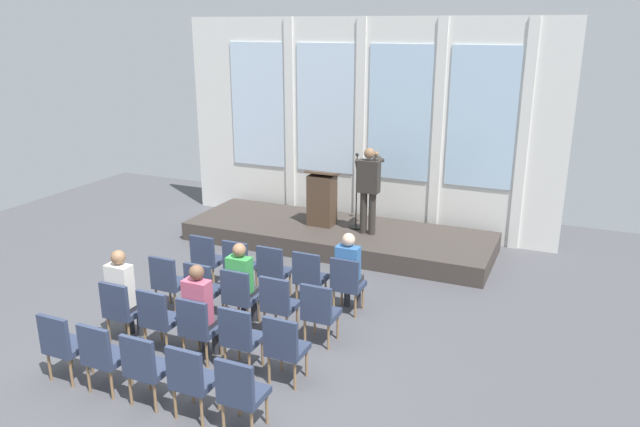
{
  "coord_description": "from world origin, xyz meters",
  "views": [
    {
      "loc": [
        4.38,
        -5.73,
        4.34
      ],
      "look_at": [
        0.2,
        3.76,
        1.09
      ],
      "focal_mm": 33.98,
      "sensor_mm": 36.0,
      "label": 1
    }
  ],
  "objects_px": {
    "chair_r2_c2": "(198,325)",
    "chair_r3_c3": "(191,377)",
    "chair_r0_c1": "(239,263)",
    "chair_r2_c4": "(285,345)",
    "chair_r0_c2": "(273,269)",
    "chair_r3_c0": "(63,343)",
    "audience_r2_c0": "(123,291)",
    "audience_r1_c2": "(242,280)",
    "chair_r1_c2": "(239,294)",
    "chair_r1_c0": "(168,280)",
    "chair_r2_c1": "(158,316)",
    "chair_r0_c4": "(347,282)",
    "chair_r0_c0": "(207,257)",
    "chair_r1_c1": "(203,287)",
    "chair_r3_c4": "(241,391)",
    "speaker": "(369,184)",
    "chair_r1_c3": "(278,302)",
    "chair_r3_c2": "(145,365)",
    "mic_stand": "(356,212)",
    "audience_r0_c4": "(349,268)",
    "lectern": "(322,199)",
    "audience_r2_c2": "(200,307)",
    "chair_r3_c1": "(103,353)",
    "chair_r2_c3": "(240,335)",
    "chair_r1_c4": "(319,310)",
    "chair_r2_c0": "(121,308)",
    "chair_r0_c3": "(309,275)"
  },
  "relations": [
    {
      "from": "chair_r3_c4",
      "to": "chair_r3_c1",
      "type": "bearing_deg",
      "value": 180.0
    },
    {
      "from": "chair_r0_c1",
      "to": "chair_r2_c4",
      "type": "distance_m",
      "value": 2.87
    },
    {
      "from": "chair_r0_c0",
      "to": "chair_r2_c2",
      "type": "bearing_deg",
      "value": -58.73
    },
    {
      "from": "chair_r1_c3",
      "to": "lectern",
      "type": "bearing_deg",
      "value": 104.63
    },
    {
      "from": "audience_r2_c0",
      "to": "chair_r3_c4",
      "type": "height_order",
      "value": "audience_r2_c0"
    },
    {
      "from": "mic_stand",
      "to": "chair_r0_c2",
      "type": "height_order",
      "value": "mic_stand"
    },
    {
      "from": "speaker",
      "to": "chair_r0_c2",
      "type": "xyz_separation_m",
      "value": [
        -0.67,
        -2.73,
        -0.84
      ]
    },
    {
      "from": "chair_r0_c4",
      "to": "chair_r1_c1",
      "type": "relative_size",
      "value": 1.0
    },
    {
      "from": "chair_r0_c2",
      "to": "lectern",
      "type": "bearing_deg",
      "value": 97.54
    },
    {
      "from": "audience_r2_c0",
      "to": "chair_r3_c3",
      "type": "bearing_deg",
      "value": -30.51
    },
    {
      "from": "chair_r0_c1",
      "to": "chair_r2_c2",
      "type": "height_order",
      "value": "same"
    },
    {
      "from": "chair_r1_c2",
      "to": "speaker",
      "type": "bearing_deg",
      "value": 80.0
    },
    {
      "from": "chair_r0_c2",
      "to": "chair_r3_c0",
      "type": "distance_m",
      "value": 3.44
    },
    {
      "from": "chair_r2_c1",
      "to": "chair_r1_c4",
      "type": "bearing_deg",
      "value": 28.76
    },
    {
      "from": "chair_r1_c3",
      "to": "audience_r2_c2",
      "type": "height_order",
      "value": "audience_r2_c2"
    },
    {
      "from": "chair_r3_c0",
      "to": "chair_r3_c4",
      "type": "relative_size",
      "value": 1.0
    },
    {
      "from": "lectern",
      "to": "chair_r1_c4",
      "type": "distance_m",
      "value": 4.28
    },
    {
      "from": "lectern",
      "to": "chair_r0_c0",
      "type": "relative_size",
      "value": 1.23
    },
    {
      "from": "chair_r2_c4",
      "to": "chair_r3_c3",
      "type": "xyz_separation_m",
      "value": [
        -0.64,
        -1.06,
        0.0
      ]
    },
    {
      "from": "audience_r2_c0",
      "to": "chair_r2_c4",
      "type": "xyz_separation_m",
      "value": [
        2.58,
        -0.08,
        -0.23
      ]
    },
    {
      "from": "audience_r2_c0",
      "to": "chair_r3_c0",
      "type": "height_order",
      "value": "audience_r2_c0"
    },
    {
      "from": "mic_stand",
      "to": "audience_r0_c4",
      "type": "height_order",
      "value": "mic_stand"
    },
    {
      "from": "chair_r0_c1",
      "to": "chair_r1_c2",
      "type": "xyz_separation_m",
      "value": [
        0.64,
        -1.06,
        0.0
      ]
    },
    {
      "from": "audience_r0_c4",
      "to": "chair_r1_c4",
      "type": "relative_size",
      "value": 1.4
    },
    {
      "from": "chair_r0_c3",
      "to": "chair_r0_c4",
      "type": "relative_size",
      "value": 1.0
    },
    {
      "from": "chair_r0_c4",
      "to": "chair_r2_c4",
      "type": "distance_m",
      "value": 2.12
    },
    {
      "from": "chair_r0_c2",
      "to": "chair_r1_c4",
      "type": "height_order",
      "value": "same"
    },
    {
      "from": "speaker",
      "to": "chair_r2_c3",
      "type": "height_order",
      "value": "speaker"
    },
    {
      "from": "audience_r2_c0",
      "to": "audience_r1_c2",
      "type": "bearing_deg",
      "value": 39.55
    },
    {
      "from": "chair_r0_c2",
      "to": "audience_r2_c2",
      "type": "relative_size",
      "value": 0.68
    },
    {
      "from": "chair_r3_c2",
      "to": "chair_r3_c3",
      "type": "bearing_deg",
      "value": 0.0
    },
    {
      "from": "chair_r1_c2",
      "to": "chair_r2_c1",
      "type": "xyz_separation_m",
      "value": [
        -0.64,
        -1.06,
        0.0
      ]
    },
    {
      "from": "chair_r2_c0",
      "to": "chair_r2_c4",
      "type": "bearing_deg",
      "value": 0.0
    },
    {
      "from": "chair_r1_c3",
      "to": "audience_r2_c0",
      "type": "relative_size",
      "value": 0.68
    },
    {
      "from": "chair_r0_c0",
      "to": "chair_r3_c0",
      "type": "relative_size",
      "value": 1.0
    },
    {
      "from": "chair_r1_c1",
      "to": "chair_r1_c2",
      "type": "bearing_deg",
      "value": 0.0
    },
    {
      "from": "chair_r0_c0",
      "to": "chair_r3_c1",
      "type": "height_order",
      "value": "same"
    },
    {
      "from": "chair_r0_c0",
      "to": "chair_r2_c1",
      "type": "bearing_deg",
      "value": -73.11
    },
    {
      "from": "audience_r1_c2",
      "to": "chair_r1_c3",
      "type": "relative_size",
      "value": 1.4
    },
    {
      "from": "chair_r0_c2",
      "to": "chair_r3_c1",
      "type": "relative_size",
      "value": 1.0
    },
    {
      "from": "chair_r3_c4",
      "to": "mic_stand",
      "type": "bearing_deg",
      "value": 98.8
    },
    {
      "from": "audience_r2_c2",
      "to": "chair_r3_c3",
      "type": "distance_m",
      "value": 1.33
    },
    {
      "from": "chair_r1_c3",
      "to": "audience_r2_c0",
      "type": "height_order",
      "value": "audience_r2_c0"
    },
    {
      "from": "chair_r1_c1",
      "to": "audience_r1_c2",
      "type": "xyz_separation_m",
      "value": [
        0.64,
        0.08,
        0.2
      ]
    },
    {
      "from": "chair_r2_c3",
      "to": "chair_r3_c0",
      "type": "relative_size",
      "value": 1.0
    },
    {
      "from": "chair_r2_c2",
      "to": "chair_r3_c3",
      "type": "bearing_deg",
      "value": -58.73
    },
    {
      "from": "chair_r3_c0",
      "to": "chair_r3_c2",
      "type": "bearing_deg",
      "value": 0.0
    },
    {
      "from": "lectern",
      "to": "chair_r0_c4",
      "type": "height_order",
      "value": "lectern"
    },
    {
      "from": "chair_r0_c1",
      "to": "chair_r2_c4",
      "type": "relative_size",
      "value": 1.0
    },
    {
      "from": "chair_r1_c2",
      "to": "chair_r1_c0",
      "type": "bearing_deg",
      "value": 180.0
    }
  ]
}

